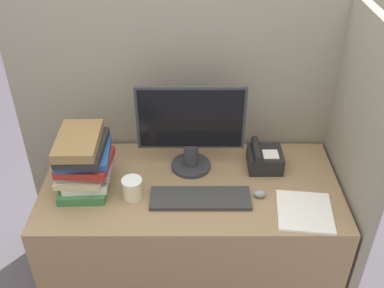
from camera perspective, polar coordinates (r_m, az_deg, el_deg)
name	(u,v)px	position (r m, az deg, el deg)	size (l,w,h in m)	color
cubicle_panel_rear	(192,137)	(2.42, -0.04, 0.92)	(1.80, 0.04, 1.55)	gray
cubicle_panel_right	(346,177)	(2.27, 19.02, -3.98)	(0.04, 0.73, 1.55)	gray
desk	(192,240)	(2.39, -0.06, -12.05)	(1.40, 0.67, 0.75)	#937551
monitor	(193,130)	(2.11, 0.06, 1.81)	(0.51, 0.20, 0.44)	#333338
keyboard	(201,198)	(2.04, 1.16, -6.92)	(0.45, 0.15, 0.02)	#333333
mouse	(260,194)	(2.07, 8.69, -6.29)	(0.06, 0.04, 0.04)	gray
coffee_cup	(133,188)	(2.05, -7.49, -5.61)	(0.09, 0.09, 0.10)	beige
book_stack	(84,162)	(2.11, -13.49, -2.21)	(0.25, 0.31, 0.27)	#38723F
desk_telephone	(265,159)	(2.23, 9.24, -1.85)	(0.17, 0.18, 0.13)	black
paper_pile	(305,212)	(2.04, 14.19, -8.33)	(0.26, 0.28, 0.01)	white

